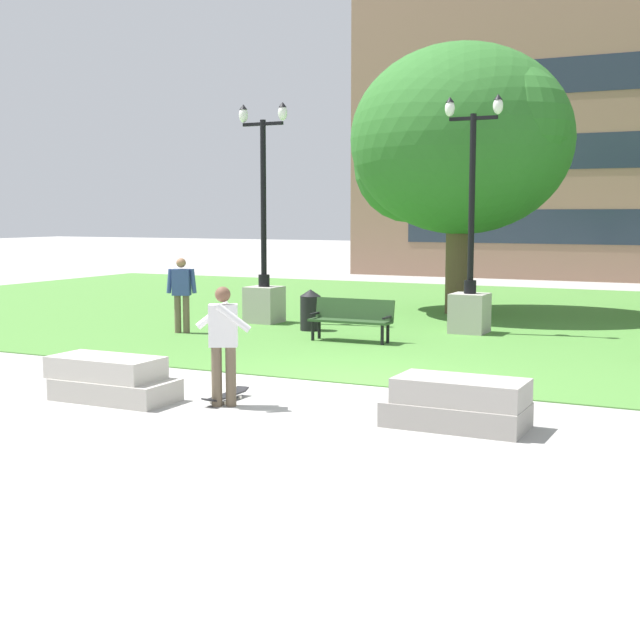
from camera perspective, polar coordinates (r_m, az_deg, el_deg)
The scene contains 13 objects.
ground_plane at distance 14.35m, azimuth 1.92°, elevation -4.13°, with size 140.00×140.00×0.00m, color #A3A09B.
grass_lawn at distance 23.73m, azimuth 11.87°, elevation 0.10°, with size 40.00×20.00×0.02m, color #4C8438.
concrete_block_center at distance 13.45m, azimuth -13.23°, elevation -3.72°, with size 1.89×0.90×0.64m.
concrete_block_left at distance 11.58m, azimuth 8.82°, elevation -5.32°, with size 1.80×0.90×0.64m.
person_skateboarder at distance 12.64m, azimuth -6.21°, elevation -1.19°, with size 0.94×0.51×1.71m.
skateboard at distance 13.11m, azimuth -6.05°, elevation -4.83°, with size 0.26×1.02×0.14m.
park_bench_near_right at distance 18.96m, azimuth 2.06°, elevation 0.19°, with size 1.80×0.55×0.90m.
lamp_post_right at distance 20.53m, azimuth 9.58°, elevation 2.15°, with size 1.32×0.80×5.31m.
lamp_post_left at distance 22.22m, azimuth -3.60°, elevation 2.61°, with size 1.32×0.80×5.38m.
tree_far_right at distance 24.58m, azimuth 8.88°, elevation 11.16°, with size 6.23×5.94×7.20m.
trash_bin at distance 20.73m, azimuth -0.62°, elevation 0.66°, with size 0.49×0.49×0.96m.
person_bystander_near_lawn at distance 20.48m, azimuth -8.85°, elevation 1.86°, with size 0.67×0.37×1.71m.
building_facade_distant at distance 37.97m, azimuth 18.25°, elevation 12.86°, with size 22.27×1.03×13.91m.
Camera 1 is at (5.77, -12.85, 2.73)m, focal length 50.00 mm.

